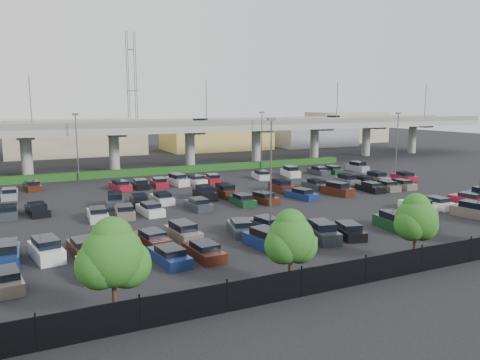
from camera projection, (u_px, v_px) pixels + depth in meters
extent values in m
plane|color=black|center=(239.00, 200.00, 57.63)|extent=(280.00, 280.00, 0.00)
cube|color=gray|center=(164.00, 128.00, 84.95)|extent=(150.00, 13.00, 1.10)
cube|color=slate|center=(174.00, 124.00, 79.21)|extent=(150.00, 0.50, 1.00)
cube|color=slate|center=(154.00, 121.00, 90.34)|extent=(150.00, 0.50, 1.00)
cylinder|color=gray|center=(27.00, 156.00, 75.82)|extent=(1.80, 1.80, 6.70)
cube|color=slate|center=(25.00, 136.00, 75.31)|extent=(2.60, 9.75, 0.50)
cylinder|color=gray|center=(114.00, 152.00, 81.76)|extent=(1.80, 1.80, 6.70)
cube|color=slate|center=(113.00, 134.00, 81.25)|extent=(2.60, 9.75, 0.50)
cylinder|color=gray|center=(190.00, 149.00, 87.71)|extent=(1.80, 1.80, 6.70)
cube|color=slate|center=(190.00, 132.00, 87.20)|extent=(2.60, 9.75, 0.50)
cylinder|color=gray|center=(256.00, 146.00, 93.65)|extent=(1.80, 1.80, 6.70)
cube|color=slate|center=(256.00, 130.00, 93.14)|extent=(2.60, 9.75, 0.50)
cylinder|color=gray|center=(314.00, 143.00, 99.60)|extent=(1.80, 1.80, 6.70)
cube|color=slate|center=(315.00, 128.00, 99.08)|extent=(2.60, 9.75, 0.50)
cylinder|color=gray|center=(366.00, 141.00, 105.54)|extent=(1.80, 1.80, 6.70)
cube|color=slate|center=(367.00, 127.00, 105.03)|extent=(2.60, 9.75, 0.50)
cylinder|color=gray|center=(412.00, 139.00, 111.49)|extent=(1.80, 1.80, 6.70)
cube|color=slate|center=(413.00, 126.00, 110.97)|extent=(2.60, 9.75, 0.50)
cube|color=navy|center=(200.00, 123.00, 84.67)|extent=(4.40, 1.82, 0.82)
cube|color=black|center=(200.00, 120.00, 84.57)|extent=(2.30, 1.60, 0.50)
cube|color=silver|center=(333.00, 119.00, 104.45)|extent=(4.40, 1.82, 0.82)
cube|color=black|center=(333.00, 116.00, 104.35)|extent=(2.30, 1.60, 0.50)
cylinder|color=#4F4F54|center=(31.00, 103.00, 69.43)|extent=(0.14, 0.14, 8.00)
cylinder|color=#4F4F54|center=(206.00, 103.00, 81.32)|extent=(0.14, 0.14, 8.00)
cylinder|color=#4F4F54|center=(337.00, 103.00, 93.21)|extent=(0.14, 0.14, 8.00)
cylinder|color=#4F4F54|center=(425.00, 103.00, 103.40)|extent=(0.14, 0.14, 8.00)
cube|color=#134215|center=(176.00, 170.00, 79.81)|extent=(66.00, 1.60, 1.10)
cube|color=black|center=(411.00, 262.00, 32.55)|extent=(70.00, 0.06, 1.80)
cylinder|color=black|center=(36.00, 332.00, 22.35)|extent=(0.10, 0.10, 2.00)
cylinder|color=black|center=(140.00, 312.00, 24.47)|extent=(0.10, 0.10, 2.00)
cylinder|color=black|center=(227.00, 296.00, 26.59)|extent=(0.10, 0.10, 2.00)
cylinder|color=black|center=(301.00, 281.00, 28.71)|extent=(0.10, 0.10, 2.00)
cylinder|color=black|center=(365.00, 269.00, 30.84)|extent=(0.10, 0.10, 2.00)
cylinder|color=black|center=(421.00, 258.00, 32.96)|extent=(0.10, 0.10, 2.00)
cylinder|color=black|center=(470.00, 249.00, 35.08)|extent=(0.10, 0.10, 2.00)
cylinder|color=#332316|center=(115.00, 303.00, 25.41)|extent=(0.26, 0.26, 2.18)
sphere|color=#195316|center=(113.00, 256.00, 24.97)|extent=(3.39, 3.39, 3.39)
sphere|color=#195316|center=(127.00, 264.00, 25.50)|extent=(2.67, 2.67, 2.67)
sphere|color=#195316|center=(100.00, 265.00, 24.68)|extent=(2.67, 2.67, 2.67)
sphere|color=#195316|center=(112.00, 238.00, 24.94)|extent=(2.30, 2.30, 2.30)
cylinder|color=#332316|center=(290.00, 275.00, 29.90)|extent=(0.26, 0.26, 1.96)
sphere|color=#195316|center=(291.00, 239.00, 29.51)|extent=(3.04, 3.04, 3.04)
sphere|color=#195316|center=(299.00, 245.00, 29.99)|extent=(2.39, 2.39, 2.39)
sphere|color=#195316|center=(283.00, 245.00, 29.24)|extent=(2.39, 2.39, 2.39)
sphere|color=#195316|center=(290.00, 225.00, 29.49)|extent=(2.06, 2.06, 2.06)
cylinder|color=#332316|center=(414.00, 250.00, 34.82)|extent=(0.26, 0.26, 1.97)
sphere|color=#195316|center=(416.00, 219.00, 34.43)|extent=(3.07, 3.07, 3.07)
sphere|color=#195316|center=(422.00, 225.00, 34.91)|extent=(2.41, 2.41, 2.41)
sphere|color=#195316|center=(411.00, 224.00, 34.16)|extent=(2.41, 2.41, 2.41)
sphere|color=#195316|center=(416.00, 207.00, 34.41)|extent=(2.08, 2.08, 2.08)
cube|color=#6F6257|center=(5.00, 282.00, 30.27)|extent=(2.34, 4.59, 0.82)
cube|color=black|center=(5.00, 273.00, 29.99)|extent=(1.87, 2.48, 0.50)
cube|color=white|center=(93.00, 269.00, 32.60)|extent=(1.93, 4.45, 0.82)
cube|color=black|center=(93.00, 261.00, 32.32)|extent=(1.66, 2.34, 0.50)
cube|color=navy|center=(169.00, 258.00, 34.94)|extent=(2.35, 4.59, 0.82)
cube|color=black|center=(170.00, 250.00, 34.66)|extent=(1.87, 2.48, 0.50)
cube|color=#441C12|center=(204.00, 253.00, 36.10)|extent=(2.16, 4.53, 0.82)
cube|color=black|center=(205.00, 246.00, 35.82)|extent=(1.78, 2.42, 0.50)
cube|color=navy|center=(266.00, 242.00, 38.42)|extent=(2.53, 4.64, 1.05)
cube|color=black|center=(266.00, 233.00, 38.29)|extent=(2.01, 2.83, 0.65)
cube|color=silver|center=(295.00, 238.00, 39.59)|extent=(2.09, 4.51, 1.05)
cube|color=black|center=(295.00, 229.00, 39.45)|extent=(1.76, 2.70, 0.65)
cube|color=#2D333B|center=(322.00, 234.00, 40.75)|extent=(2.63, 4.67, 1.05)
cube|color=black|center=(322.00, 225.00, 40.62)|extent=(2.07, 2.86, 0.65)
cube|color=black|center=(347.00, 232.00, 41.94)|extent=(2.79, 4.70, 0.82)
cube|color=black|center=(349.00, 225.00, 41.67)|extent=(2.09, 2.61, 0.50)
cube|color=#153C20|center=(394.00, 224.00, 44.26)|extent=(2.39, 4.60, 1.05)
cube|color=black|center=(394.00, 215.00, 44.12)|extent=(1.93, 2.79, 0.65)
cube|color=navy|center=(415.00, 222.00, 45.44)|extent=(1.88, 4.42, 0.82)
cube|color=black|center=(417.00, 216.00, 45.16)|extent=(1.63, 2.32, 0.50)
cube|color=#6F6257|center=(474.00, 212.00, 48.93)|extent=(2.69, 4.68, 1.05)
cube|color=black|center=(474.00, 205.00, 48.79)|extent=(2.10, 2.87, 0.65)
cube|color=navy|center=(7.00, 257.00, 34.70)|extent=(1.96, 4.46, 1.05)
cube|color=black|center=(6.00, 247.00, 34.57)|extent=(1.68, 2.65, 0.65)
cube|color=white|center=(46.00, 252.00, 35.87)|extent=(2.56, 4.65, 1.05)
cube|color=black|center=(46.00, 242.00, 35.73)|extent=(2.03, 2.84, 0.65)
cube|color=#441C12|center=(84.00, 249.00, 37.05)|extent=(2.34, 4.59, 0.82)
cube|color=black|center=(84.00, 242.00, 36.77)|extent=(1.87, 2.48, 0.50)
cube|color=#4B4E52|center=(119.00, 243.00, 38.20)|extent=(2.11, 4.51, 1.05)
cube|color=black|center=(118.00, 233.00, 38.07)|extent=(1.77, 2.70, 0.65)
cube|color=#441C12|center=(152.00, 240.00, 39.39)|extent=(2.51, 4.64, 0.82)
cube|color=black|center=(152.00, 234.00, 39.11)|extent=(1.95, 2.53, 0.50)
cube|color=#6F6257|center=(183.00, 235.00, 40.54)|extent=(2.28, 4.57, 1.05)
cube|color=black|center=(183.00, 226.00, 40.40)|extent=(1.87, 2.76, 0.65)
cube|color=#2D333B|center=(240.00, 229.00, 42.89)|extent=(2.79, 4.70, 0.82)
cube|color=black|center=(241.00, 223.00, 42.62)|extent=(2.09, 2.61, 0.50)
cube|color=#2D333B|center=(266.00, 226.00, 44.06)|extent=(2.51, 4.64, 0.82)
cube|color=black|center=(268.00, 220.00, 43.78)|extent=(1.95, 2.53, 0.50)
cube|color=white|center=(418.00, 206.00, 52.23)|extent=(2.10, 4.51, 0.82)
cube|color=black|center=(419.00, 201.00, 51.95)|extent=(1.75, 2.40, 0.50)
cube|color=white|center=(435.00, 204.00, 53.40)|extent=(1.94, 4.45, 0.82)
cube|color=black|center=(437.00, 199.00, 53.12)|extent=(1.66, 2.34, 0.50)
cube|color=maroon|center=(469.00, 200.00, 55.74)|extent=(2.72, 4.69, 0.82)
cube|color=black|center=(471.00, 195.00, 55.46)|extent=(2.06, 2.59, 0.50)
cube|color=silver|center=(98.00, 215.00, 48.02)|extent=(2.05, 4.49, 0.82)
cube|color=black|center=(98.00, 210.00, 47.74)|extent=(1.72, 2.38, 0.50)
cube|color=#6F6257|center=(125.00, 213.00, 49.18)|extent=(2.30, 4.58, 0.82)
cube|color=black|center=(125.00, 207.00, 48.90)|extent=(1.85, 2.46, 0.50)
cube|color=white|center=(150.00, 210.00, 50.35)|extent=(2.22, 4.55, 0.82)
cube|color=black|center=(151.00, 205.00, 50.07)|extent=(1.81, 2.44, 0.50)
cube|color=#2D333B|center=(198.00, 205.00, 52.69)|extent=(1.95, 4.45, 0.82)
cube|color=black|center=(199.00, 200.00, 52.41)|extent=(1.67, 2.35, 0.50)
cube|color=#153C20|center=(242.00, 201.00, 55.02)|extent=(1.88, 4.43, 0.82)
cube|color=black|center=(243.00, 196.00, 54.74)|extent=(1.63, 2.32, 0.50)
cube|color=#441C12|center=(263.00, 199.00, 56.19)|extent=(2.65, 4.67, 0.82)
cube|color=black|center=(263.00, 194.00, 55.91)|extent=(2.02, 2.57, 0.50)
cube|color=navy|center=(301.00, 195.00, 58.53)|extent=(2.63, 4.67, 0.82)
cube|color=black|center=(302.00, 191.00, 58.25)|extent=(2.01, 2.56, 0.50)
cube|color=#441C12|center=(337.00, 191.00, 60.84)|extent=(2.65, 4.67, 1.05)
cube|color=black|center=(337.00, 185.00, 60.71)|extent=(2.08, 2.86, 0.65)
cube|color=black|center=(370.00, 188.00, 63.20)|extent=(2.06, 4.49, 0.82)
cube|color=black|center=(371.00, 184.00, 62.92)|extent=(1.72, 2.38, 0.50)
cube|color=#6F6257|center=(386.00, 187.00, 64.36)|extent=(2.28, 4.57, 0.82)
cube|color=black|center=(387.00, 183.00, 64.08)|extent=(1.84, 2.46, 0.50)
cube|color=#6F6257|center=(401.00, 185.00, 65.53)|extent=(1.90, 4.43, 0.82)
cube|color=black|center=(402.00, 181.00, 65.25)|extent=(1.64, 2.33, 0.50)
cube|color=#2D333B|center=(9.00, 213.00, 48.97)|extent=(1.95, 4.45, 0.82)
cube|color=black|center=(8.00, 208.00, 48.69)|extent=(1.67, 2.35, 0.50)
cube|color=black|center=(37.00, 211.00, 50.13)|extent=(2.46, 4.62, 0.82)
cube|color=black|center=(37.00, 205.00, 49.86)|extent=(1.93, 2.51, 0.50)
cube|color=#2D333B|center=(115.00, 203.00, 53.62)|extent=(2.61, 4.66, 1.05)
cube|color=black|center=(115.00, 196.00, 53.49)|extent=(2.06, 2.85, 0.65)
cube|color=black|center=(139.00, 202.00, 54.81)|extent=(2.32, 4.58, 0.82)
cube|color=black|center=(139.00, 197.00, 54.53)|extent=(1.86, 2.47, 0.50)
cube|color=silver|center=(162.00, 199.00, 55.97)|extent=(1.92, 4.44, 0.82)
cube|color=black|center=(162.00, 195.00, 55.69)|extent=(1.65, 2.34, 0.50)
cube|color=black|center=(205.00, 195.00, 58.29)|extent=(1.92, 4.44, 1.05)
cube|color=black|center=(205.00, 188.00, 58.16)|extent=(1.66, 2.64, 0.65)
cube|color=#441C12|center=(225.00, 193.00, 59.46)|extent=(1.85, 4.41, 1.05)
cube|color=black|center=(225.00, 187.00, 59.32)|extent=(1.62, 2.61, 0.65)
cube|color=#441C12|center=(281.00, 188.00, 62.96)|extent=(2.10, 4.51, 1.05)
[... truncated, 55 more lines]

